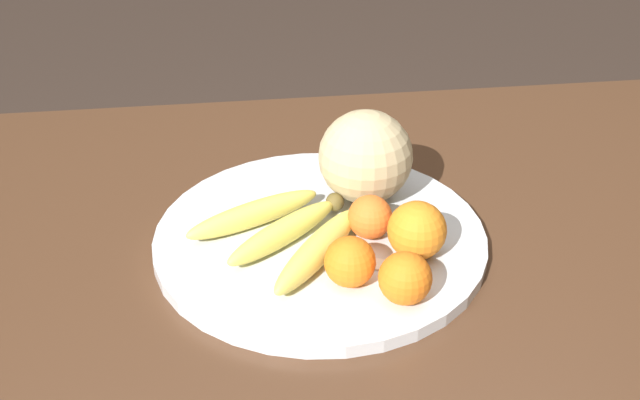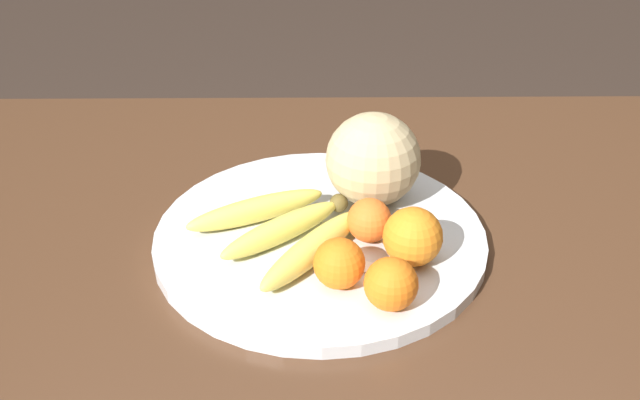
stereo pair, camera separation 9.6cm
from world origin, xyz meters
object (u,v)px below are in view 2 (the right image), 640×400
object	(u,v)px
kitchen_table	(371,287)
orange_back_left	(391,284)
fruit_bowl	(320,237)
orange_front_left	(339,263)
orange_front_right	(413,237)
produce_tag	(366,268)
melon	(374,160)
banana_bunch	(285,229)
orange_mid_center	(369,220)

from	to	relation	value
kitchen_table	orange_back_left	world-z (taller)	orange_back_left
fruit_bowl	orange_front_left	distance (m)	0.12
orange_front_right	orange_back_left	world-z (taller)	orange_front_right
kitchen_table	produce_tag	xyz separation A→B (m)	(0.02, 0.11, 0.12)
fruit_bowl	melon	distance (m)	0.13
banana_bunch	produce_tag	bearing A→B (deg)	109.68
orange_front_left	banana_bunch	bearing A→B (deg)	-53.73
orange_mid_center	banana_bunch	bearing A→B (deg)	1.88
orange_back_left	banana_bunch	bearing A→B (deg)	-46.43
kitchen_table	banana_bunch	distance (m)	0.18
fruit_bowl	melon	size ratio (longest dim) A/B	3.35
orange_back_left	orange_mid_center	bearing A→B (deg)	-83.34
orange_front_right	produce_tag	xyz separation A→B (m)	(0.06, 0.01, -0.04)
kitchen_table	fruit_bowl	world-z (taller)	fruit_bowl
banana_bunch	orange_mid_center	bearing A→B (deg)	142.37
melon	orange_front_right	distance (m)	0.15
orange_mid_center	produce_tag	distance (m)	0.07
orange_back_left	produce_tag	bearing A→B (deg)	-72.05
melon	orange_front_right	bearing A→B (deg)	104.62
produce_tag	orange_back_left	bearing A→B (deg)	126.40
fruit_bowl	orange_mid_center	xyz separation A→B (m)	(-0.06, 0.02, 0.04)
orange_front_left	produce_tag	bearing A→B (deg)	-139.05
orange_front_right	fruit_bowl	bearing A→B (deg)	-29.92
melon	orange_back_left	bearing A→B (deg)	90.92
orange_back_left	orange_front_right	bearing A→B (deg)	-111.83
melon	banana_bunch	xyz separation A→B (m)	(0.12, 0.10, -0.05)
melon	kitchen_table	bearing A→B (deg)	88.08
produce_tag	banana_bunch	bearing A→B (deg)	-12.35
banana_bunch	melon	bearing A→B (deg)	179.92
orange_front_right	produce_tag	bearing A→B (deg)	14.75
banana_bunch	produce_tag	xyz separation A→B (m)	(-0.10, 0.06, -0.02)
banana_bunch	orange_back_left	size ratio (longest dim) A/B	3.89
fruit_bowl	produce_tag	bearing A→B (deg)	125.18
kitchen_table	orange_back_left	bearing A→B (deg)	91.76
orange_front_left	orange_front_right	size ratio (longest dim) A/B	0.83
fruit_bowl	orange_back_left	world-z (taller)	orange_back_left
melon	orange_front_right	xyz separation A→B (m)	(-0.04, 0.14, -0.03)
produce_tag	melon	bearing A→B (deg)	-78.33
melon	orange_back_left	distance (m)	0.23
kitchen_table	orange_front_right	xyz separation A→B (m)	(-0.04, 0.09, 0.15)
orange_front_right	banana_bunch	bearing A→B (deg)	-16.07
produce_tag	orange_mid_center	bearing A→B (deg)	-77.79
orange_front_left	orange_back_left	size ratio (longest dim) A/B	0.99
fruit_bowl	banana_bunch	size ratio (longest dim) A/B	1.80
orange_front_left	orange_mid_center	size ratio (longest dim) A/B	1.07
fruit_bowl	banana_bunch	distance (m)	0.06
melon	orange_front_left	bearing A→B (deg)	74.16
orange_back_left	melon	bearing A→B (deg)	-89.08
orange_mid_center	produce_tag	xyz separation A→B (m)	(0.01, 0.06, -0.03)
fruit_bowl	banana_bunch	xyz separation A→B (m)	(0.04, 0.02, 0.03)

